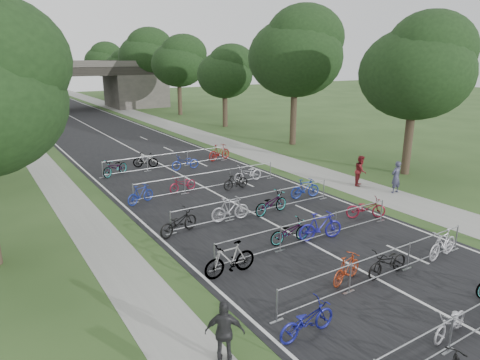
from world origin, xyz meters
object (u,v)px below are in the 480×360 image
at_px(overpass_bridge, 58,86).
at_px(pedestrian_c, 225,332).
at_px(pedestrian_b, 361,171).
at_px(pedestrian_a, 396,177).

height_order(overpass_bridge, pedestrian_c, overpass_bridge).
relative_size(overpass_bridge, pedestrian_c, 17.53).
height_order(pedestrian_b, pedestrian_c, pedestrian_b).
xyz_separation_m(pedestrian_b, pedestrian_c, (-15.10, -9.19, -0.05)).
height_order(pedestrian_a, pedestrian_c, pedestrian_a).
height_order(overpass_bridge, pedestrian_b, overpass_bridge).
bearing_deg(pedestrian_b, overpass_bridge, 64.88).
bearing_deg(pedestrian_a, pedestrian_b, -73.67).
bearing_deg(pedestrian_c, pedestrian_b, -114.18).
height_order(pedestrian_a, pedestrian_b, pedestrian_a).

